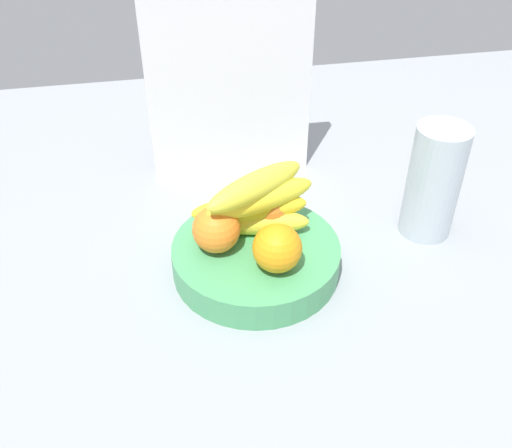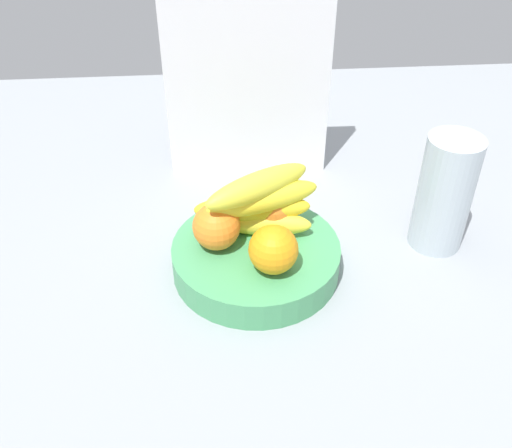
{
  "view_description": "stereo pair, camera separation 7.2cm",
  "coord_description": "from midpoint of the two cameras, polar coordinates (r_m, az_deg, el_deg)",
  "views": [
    {
      "loc": [
        -14.26,
        -66.48,
        58.74
      ],
      "look_at": [
        -1.95,
        -2.73,
        8.51
      ],
      "focal_mm": 40.95,
      "sensor_mm": 36.0,
      "label": 1
    },
    {
      "loc": [
        -7.1,
        -67.46,
        58.74
      ],
      "look_at": [
        -1.95,
        -2.73,
        8.51
      ],
      "focal_mm": 40.95,
      "sensor_mm": 36.0,
      "label": 2
    }
  ],
  "objects": [
    {
      "name": "fruit_bowl",
      "position": [
        0.86,
        2.41,
        -3.38
      ],
      "size": [
        24.59,
        24.59,
        4.51
      ],
      "primitive_type": "cylinder",
      "color": "#46985F",
      "rests_on": "ground_plane"
    },
    {
      "name": "cutting_board",
      "position": [
        1.01,
        1.29,
        13.93
      ],
      "size": [
        28.03,
        2.29,
        36.0
      ],
      "primitive_type": "cube",
      "rotation": [
        0.0,
        0.0,
        -0.02
      ],
      "color": "white",
      "rests_on": "ground_plane"
    },
    {
      "name": "orange_front_right",
      "position": [
        0.86,
        4.04,
        1.64
      ],
      "size": [
        6.83,
        6.83,
        6.83
      ],
      "primitive_type": "sphere",
      "color": "orange",
      "rests_on": "fruit_bowl"
    },
    {
      "name": "orange_center",
      "position": [
        0.82,
        -1.4,
        -0.33
      ],
      "size": [
        6.83,
        6.83,
        6.83
      ],
      "primitive_type": "sphere",
      "color": "orange",
      "rests_on": "fruit_bowl"
    },
    {
      "name": "thermos_tumbler",
      "position": [
        0.92,
        20.11,
        2.75
      ],
      "size": [
        8.18,
        8.18,
        18.45
      ],
      "primitive_type": "cylinder",
      "color": "#ADBCC4",
      "rests_on": "ground_plane"
    },
    {
      "name": "orange_front_left",
      "position": [
        0.79,
        4.49,
        -2.59
      ],
      "size": [
        6.83,
        6.83,
        6.83
      ],
      "primitive_type": "sphere",
      "color": "orange",
      "rests_on": "fruit_bowl"
    },
    {
      "name": "ground_plane",
      "position": [
        0.91,
        3.38,
        -3.97
      ],
      "size": [
        180.0,
        140.0,
        3.0
      ],
      "primitive_type": "cube",
      "color": "gray"
    },
    {
      "name": "banana_bunch",
      "position": [
        0.84,
        2.54,
        1.9
      ],
      "size": [
        18.73,
        12.07,
        10.6
      ],
      "color": "yellow",
      "rests_on": "fruit_bowl"
    }
  ]
}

